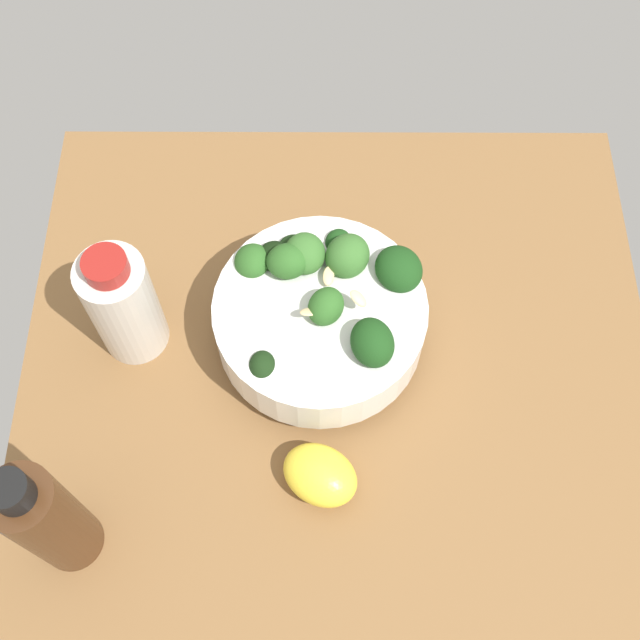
% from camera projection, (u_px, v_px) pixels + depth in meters
% --- Properties ---
extents(ground_plane, '(0.58, 0.58, 0.04)m').
position_uv_depth(ground_plane, '(337.00, 391.00, 0.76)').
color(ground_plane, brown).
extents(bowl_of_broccoli, '(0.19, 0.19, 0.10)m').
position_uv_depth(bowl_of_broccoli, '(321.00, 313.00, 0.72)').
color(bowl_of_broccoli, white).
rests_on(bowl_of_broccoli, ground_plane).
extents(lemon_wedge, '(0.08, 0.08, 0.04)m').
position_uv_depth(lemon_wedge, '(320.00, 475.00, 0.68)').
color(lemon_wedge, yellow).
rests_on(lemon_wedge, ground_plane).
extents(bottle_tall, '(0.05, 0.05, 0.17)m').
position_uv_depth(bottle_tall, '(47.00, 519.00, 0.61)').
color(bottle_tall, '#472814').
rests_on(bottle_tall, ground_plane).
extents(bottle_short, '(0.06, 0.06, 0.14)m').
position_uv_depth(bottle_short, '(123.00, 304.00, 0.71)').
color(bottle_short, beige).
rests_on(bottle_short, ground_plane).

